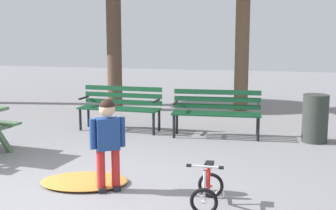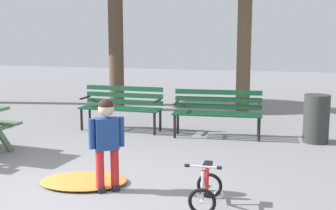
{
  "view_description": "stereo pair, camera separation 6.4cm",
  "coord_description": "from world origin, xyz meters",
  "views": [
    {
      "loc": [
        2.51,
        -4.4,
        1.9
      ],
      "look_at": [
        0.92,
        1.84,
        0.85
      ],
      "focal_mm": 47.77,
      "sensor_mm": 36.0,
      "label": 1
    },
    {
      "loc": [
        2.57,
        -4.38,
        1.9
      ],
      "look_at": [
        0.92,
        1.84,
        0.85
      ],
      "focal_mm": 47.77,
      "sensor_mm": 36.0,
      "label": 2
    }
  ],
  "objects": [
    {
      "name": "child_standing",
      "position": [
        0.54,
        0.44,
        0.67
      ],
      "size": [
        0.37,
        0.29,
        1.13
      ],
      "color": "red",
      "rests_on": "ground"
    },
    {
      "name": "park_bench_far_left",
      "position": [
        -0.5,
        3.7,
        0.51
      ],
      "size": [
        1.61,
        0.5,
        0.85
      ],
      "color": "#144728",
      "rests_on": "ground"
    },
    {
      "name": "park_bench_left",
      "position": [
        1.39,
        3.62,
        0.51
      ],
      "size": [
        1.63,
        0.58,
        0.85
      ],
      "color": "#144728",
      "rests_on": "ground"
    },
    {
      "name": "leaf_pile",
      "position": [
        0.14,
        0.61,
        0.04
      ],
      "size": [
        1.25,
        1.01,
        0.07
      ],
      "primitive_type": "ellipsoid",
      "rotation": [
        0.0,
        0.0,
        0.24
      ],
      "color": "#C68438",
      "rests_on": "ground"
    },
    {
      "name": "trash_bin",
      "position": [
        3.12,
        3.62,
        0.42
      ],
      "size": [
        0.44,
        0.44,
        0.84
      ],
      "primitive_type": "cylinder",
      "color": "#2D332D",
      "rests_on": "ground"
    },
    {
      "name": "kids_bicycle",
      "position": [
        1.77,
        0.27,
        0.2
      ],
      "size": [
        0.39,
        0.56,
        0.54
      ],
      "color": "black",
      "rests_on": "ground"
    },
    {
      "name": "ground",
      "position": [
        0.0,
        0.0,
        0.0
      ],
      "size": [
        36.0,
        36.0,
        0.0
      ],
      "primitive_type": "plane",
      "color": "gray"
    }
  ]
}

